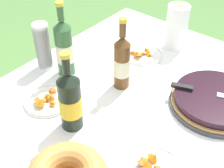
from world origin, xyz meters
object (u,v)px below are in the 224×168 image
at_px(juice_bottle_red, 70,101).
at_px(paper_towel_roll, 177,27).
at_px(snack_plate_right, 48,100).
at_px(berry_tart, 215,101).
at_px(cider_bottle_amber, 122,62).
at_px(snack_plate_left, 143,54).
at_px(cup_stack, 43,46).
at_px(serving_knife, 210,93).
at_px(cider_bottle_green, 64,48).

distance_m(juice_bottle_red, paper_towel_roll, 0.74).
bearing_deg(snack_plate_right, berry_tart, -52.62).
height_order(cider_bottle_amber, snack_plate_left, cider_bottle_amber).
height_order(snack_plate_right, paper_towel_roll, paper_towel_roll).
distance_m(cup_stack, cider_bottle_amber, 0.39).
bearing_deg(snack_plate_right, paper_towel_roll, -14.44).
relative_size(berry_tart, cider_bottle_amber, 1.12).
bearing_deg(cider_bottle_amber, paper_towel_roll, -1.93).
relative_size(serving_knife, juice_bottle_red, 1.09).
distance_m(cup_stack, cider_bottle_green, 0.12).
distance_m(snack_plate_left, snack_plate_right, 0.54).
bearing_deg(serving_knife, berry_tart, 0.00).
bearing_deg(snack_plate_left, cider_bottle_green, 150.06).
relative_size(berry_tart, cider_bottle_green, 1.05).
bearing_deg(cider_bottle_amber, cup_stack, 107.60).
height_order(cup_stack, juice_bottle_red, juice_bottle_red).
relative_size(cup_stack, juice_bottle_red, 0.69).
distance_m(berry_tart, cider_bottle_green, 0.68).
xyz_separation_m(juice_bottle_red, snack_plate_right, (0.03, 0.17, -0.11)).
xyz_separation_m(berry_tart, cup_stack, (-0.25, 0.75, 0.09)).
bearing_deg(cider_bottle_green, cup_stack, 104.65).
height_order(berry_tart, paper_towel_roll, paper_towel_roll).
relative_size(serving_knife, snack_plate_right, 1.78).
height_order(cider_bottle_green, paper_towel_roll, cider_bottle_green).
distance_m(berry_tart, snack_plate_left, 0.45).
bearing_deg(serving_knife, snack_plate_left, 142.08).
relative_size(berry_tart, serving_knife, 1.03).
xyz_separation_m(cider_bottle_green, paper_towel_roll, (0.52, -0.27, -0.02)).
height_order(juice_bottle_red, snack_plate_left, juice_bottle_red).
height_order(cup_stack, paper_towel_roll, paper_towel_roll).
height_order(serving_knife, paper_towel_roll, paper_towel_roll).
distance_m(berry_tart, serving_knife, 0.05).
xyz_separation_m(serving_knife, snack_plate_right, (-0.41, 0.52, -0.05)).
bearing_deg(serving_knife, juice_bottle_red, -149.44).
bearing_deg(juice_bottle_red, paper_towel_roll, -0.88).
xyz_separation_m(serving_knife, cup_stack, (-0.24, 0.72, 0.05)).
relative_size(juice_bottle_red, snack_plate_right, 1.62).
height_order(berry_tart, serving_knife, serving_knife).
bearing_deg(berry_tart, juice_bottle_red, 139.86).
bearing_deg(snack_plate_left, juice_bottle_red, -173.61).
xyz_separation_m(snack_plate_right, paper_towel_roll, (0.71, -0.18, 0.10)).
xyz_separation_m(cider_bottle_green, cider_bottle_amber, (0.09, -0.25, -0.01)).
relative_size(cider_bottle_green, paper_towel_roll, 1.52).
height_order(serving_knife, cider_bottle_amber, cider_bottle_amber).
bearing_deg(serving_knife, cider_bottle_green, 178.59).
bearing_deg(cider_bottle_green, paper_towel_roll, -27.51).
distance_m(berry_tart, paper_towel_roll, 0.48).
xyz_separation_m(cider_bottle_green, snack_plate_right, (-0.19, -0.09, -0.12)).
distance_m(serving_knife, juice_bottle_red, 0.56).
bearing_deg(paper_towel_roll, cider_bottle_green, 152.49).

